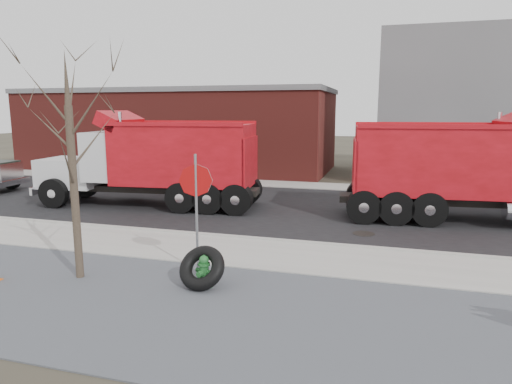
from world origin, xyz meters
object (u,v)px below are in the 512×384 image
(stop_sign, at_px, (196,193))
(dump_truck_red_a, at_px, (470,167))
(fire_hydrant, at_px, (204,273))
(truck_tire, at_px, (202,268))
(dump_truck_red_b, at_px, (156,159))

(stop_sign, bearing_deg, dump_truck_red_a, 49.07)
(fire_hydrant, bearing_deg, truck_tire, -119.11)
(fire_hydrant, height_order, truck_tire, truck_tire)
(stop_sign, xyz_separation_m, dump_truck_red_a, (7.08, 7.54, -0.03))
(truck_tire, distance_m, stop_sign, 1.79)
(truck_tire, xyz_separation_m, dump_truck_red_a, (6.60, 8.39, 1.47))
(stop_sign, height_order, dump_truck_red_b, dump_truck_red_b)
(truck_tire, xyz_separation_m, stop_sign, (-0.47, 0.85, 1.50))
(stop_sign, distance_m, dump_truck_red_b, 8.31)
(truck_tire, height_order, dump_truck_red_a, dump_truck_red_a)
(dump_truck_red_a, distance_m, dump_truck_red_b, 11.84)
(dump_truck_red_a, xyz_separation_m, dump_truck_red_b, (-11.81, -0.72, 0.01))
(truck_tire, distance_m, dump_truck_red_a, 10.78)
(fire_hydrant, distance_m, truck_tire, 0.13)
(fire_hydrant, height_order, stop_sign, stop_sign)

